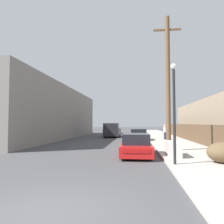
# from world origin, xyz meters

# --- Properties ---
(ground_plane) EXTENTS (220.00, 220.00, 0.00)m
(ground_plane) POSITION_xyz_m (0.00, 0.00, 0.00)
(ground_plane) COLOR #444447
(sidewalk_curb) EXTENTS (4.20, 63.00, 0.12)m
(sidewalk_curb) POSITION_xyz_m (5.30, 23.50, 0.06)
(sidewalk_curb) COLOR #ADA89E
(sidewalk_curb) RESTS_ON ground
(discarded_fridge) EXTENTS (0.64, 1.82, 0.81)m
(discarded_fridge) POSITION_xyz_m (3.82, 7.81, 0.51)
(discarded_fridge) COLOR silver
(discarded_fridge) RESTS_ON sidewalk_curb
(parked_sports_car_red) EXTENTS (1.77, 4.45, 1.29)m
(parked_sports_car_red) POSITION_xyz_m (1.83, 8.49, 0.58)
(parked_sports_car_red) COLOR red
(parked_sports_car_red) RESTS_ON ground
(car_parked_mid) EXTENTS (2.09, 4.44, 1.28)m
(car_parked_mid) POSITION_xyz_m (2.01, 19.63, 0.61)
(car_parked_mid) COLOR #5B1E19
(car_parked_mid) RESTS_ON ground
(pickup_truck) EXTENTS (2.03, 5.74, 1.90)m
(pickup_truck) POSITION_xyz_m (-1.46, 25.41, 0.95)
(pickup_truck) COLOR #232328
(pickup_truck) RESTS_ON ground
(utility_pole) EXTENTS (1.80, 0.31, 8.92)m
(utility_pole) POSITION_xyz_m (3.94, 10.22, 4.68)
(utility_pole) COLOR brown
(utility_pole) RESTS_ON sidewalk_curb
(street_lamp) EXTENTS (0.26, 0.26, 4.41)m
(street_lamp) POSITION_xyz_m (3.51, 5.39, 2.70)
(street_lamp) COLOR #232326
(street_lamp) RESTS_ON sidewalk_curb
(brush_pile) EXTENTS (1.46, 1.36, 0.93)m
(brush_pile) POSITION_xyz_m (5.75, 5.95, 0.59)
(brush_pile) COLOR brown
(brush_pile) RESTS_ON sidewalk_curb
(wooden_fence) EXTENTS (0.08, 36.39, 1.66)m
(wooden_fence) POSITION_xyz_m (7.25, 19.92, 0.95)
(wooden_fence) COLOR brown
(wooden_fence) RESTS_ON sidewalk_curb
(building_left_block) EXTENTS (7.00, 26.80, 6.32)m
(building_left_block) POSITION_xyz_m (-9.78, 22.10, 3.16)
(building_left_block) COLOR gray
(building_left_block) RESTS_ON ground
(building_right_house) EXTENTS (6.00, 21.06, 4.53)m
(building_right_house) POSITION_xyz_m (11.99, 23.86, 2.27)
(building_right_house) COLOR gray
(building_right_house) RESTS_ON ground
(pedestrian) EXTENTS (0.34, 0.34, 1.64)m
(pedestrian) POSITION_xyz_m (4.97, 20.22, 0.96)
(pedestrian) COLOR #282D42
(pedestrian) RESTS_ON sidewalk_curb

